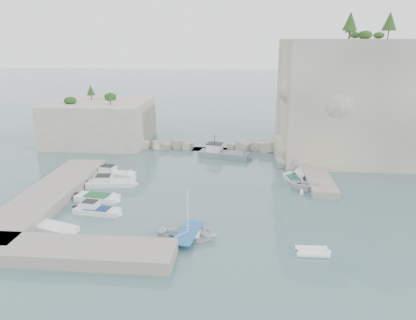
# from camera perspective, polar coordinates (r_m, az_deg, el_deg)

# --- Properties ---
(ground) EXTENTS (400.00, 400.00, 0.00)m
(ground) POSITION_cam_1_polar(r_m,az_deg,el_deg) (44.14, -0.70, -5.97)
(ground) COLOR #486B6D
(ground) RESTS_ON ground
(cliff_east) EXTENTS (26.00, 22.00, 17.00)m
(cliff_east) POSITION_cam_1_polar(r_m,az_deg,el_deg) (66.79, 21.69, 8.21)
(cliff_east) COLOR beige
(cliff_east) RESTS_ON ground
(cliff_terrace) EXTENTS (8.00, 10.00, 2.50)m
(cliff_terrace) POSITION_cam_1_polar(r_m,az_deg,el_deg) (61.24, 13.24, 1.33)
(cliff_terrace) COLOR beige
(cliff_terrace) RESTS_ON ground
(outcrop_west) EXTENTS (16.00, 14.00, 7.00)m
(outcrop_west) POSITION_cam_1_polar(r_m,az_deg,el_deg) (71.13, -14.90, 5.18)
(outcrop_west) COLOR beige
(outcrop_west) RESTS_ON ground
(quay_west) EXTENTS (5.00, 24.00, 1.10)m
(quay_west) POSITION_cam_1_polar(r_m,az_deg,el_deg) (47.76, -21.65, -4.70)
(quay_west) COLOR #9E9689
(quay_west) RESTS_ON ground
(quay_south) EXTENTS (18.00, 4.00, 1.10)m
(quay_south) POSITION_cam_1_polar(r_m,az_deg,el_deg) (35.45, -19.58, -12.01)
(quay_south) COLOR #9E9689
(quay_south) RESTS_ON ground
(ledge_east) EXTENTS (3.00, 16.00, 0.80)m
(ledge_east) POSITION_cam_1_polar(r_m,az_deg,el_deg) (53.98, 14.82, -1.80)
(ledge_east) COLOR #9E9689
(ledge_east) RESTS_ON ground
(breakwater) EXTENTS (28.00, 3.00, 1.40)m
(breakwater) POSITION_cam_1_polar(r_m,az_deg,el_deg) (64.81, 0.39, 2.12)
(breakwater) COLOR beige
(breakwater) RESTS_ON ground
(motorboat_a) EXTENTS (6.28, 2.92, 1.40)m
(motorboat_a) POSITION_cam_1_polar(r_m,az_deg,el_deg) (53.85, -13.09, -2.17)
(motorboat_a) COLOR white
(motorboat_a) RESTS_ON ground
(motorboat_b) EXTENTS (6.51, 2.85, 1.40)m
(motorboat_b) POSITION_cam_1_polar(r_m,az_deg,el_deg) (50.43, -13.46, -3.49)
(motorboat_b) COLOR silver
(motorboat_b) RESTS_ON ground
(motorboat_c) EXTENTS (5.39, 2.61, 0.70)m
(motorboat_c) POSITION_cam_1_polar(r_m,az_deg,el_deg) (46.35, -15.29, -5.46)
(motorboat_c) COLOR white
(motorboat_c) RESTS_ON ground
(motorboat_d) EXTENTS (5.32, 2.19, 1.40)m
(motorboat_d) POSITION_cam_1_polar(r_m,az_deg,el_deg) (42.94, -15.30, -7.27)
(motorboat_d) COLOR white
(motorboat_d) RESTS_ON ground
(motorboat_e) EXTENTS (4.78, 3.15, 0.70)m
(motorboat_e) POSITION_cam_1_polar(r_m,az_deg,el_deg) (40.33, -20.56, -9.38)
(motorboat_e) COLOR white
(motorboat_e) RESTS_ON ground
(rowboat) EXTENTS (5.91, 4.64, 1.11)m
(rowboat) POSITION_cam_1_polar(r_m,az_deg,el_deg) (36.79, -2.84, -10.85)
(rowboat) COLOR white
(rowboat) RESTS_ON ground
(inflatable_dinghy) EXTENTS (2.90, 1.44, 0.44)m
(inflatable_dinghy) POSITION_cam_1_polar(r_m,az_deg,el_deg) (35.36, 14.41, -12.62)
(inflatable_dinghy) COLOR white
(inflatable_dinghy) RESTS_ON ground
(tender_east_a) EXTENTS (4.60, 4.26, 1.99)m
(tender_east_a) POSITION_cam_1_polar(r_m,az_deg,el_deg) (48.81, 13.11, -4.15)
(tender_east_a) COLOR white
(tender_east_a) RESTS_ON ground
(tender_east_b) EXTENTS (2.44, 4.85, 0.70)m
(tender_east_b) POSITION_cam_1_polar(r_m,az_deg,el_deg) (51.28, 11.91, -3.05)
(tender_east_b) COLOR silver
(tender_east_b) RESTS_ON ground
(tender_east_c) EXTENTS (3.34, 5.24, 0.70)m
(tender_east_c) POSITION_cam_1_polar(r_m,az_deg,el_deg) (53.40, 12.72, -2.30)
(tender_east_c) COLOR silver
(tender_east_c) RESTS_ON ground
(tender_east_d) EXTENTS (5.36, 3.33, 1.94)m
(tender_east_d) POSITION_cam_1_polar(r_m,az_deg,el_deg) (56.41, 11.78, -1.22)
(tender_east_d) COLOR white
(tender_east_d) RESTS_ON ground
(work_boat) EXTENTS (8.53, 4.21, 2.20)m
(work_boat) POSITION_cam_1_polar(r_m,az_deg,el_deg) (60.56, 2.27, 0.37)
(work_boat) COLOR slate
(work_boat) RESTS_ON ground
(rowboat_mast) EXTENTS (0.10, 0.10, 4.20)m
(rowboat_mast) POSITION_cam_1_polar(r_m,az_deg,el_deg) (35.64, -2.90, -7.06)
(rowboat_mast) COLOR white
(rowboat_mast) RESTS_ON rowboat
(vegetation) EXTENTS (53.48, 13.88, 13.40)m
(vegetation) POSITION_cam_1_polar(r_m,az_deg,el_deg) (66.35, 17.79, 16.73)
(vegetation) COLOR #1E4219
(vegetation) RESTS_ON ground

